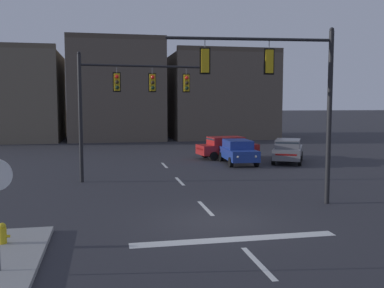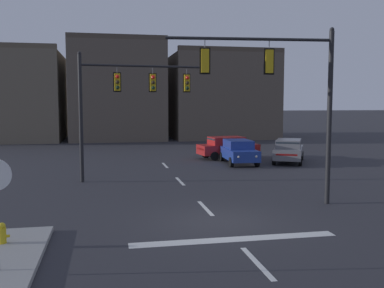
{
  "view_description": "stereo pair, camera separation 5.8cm",
  "coord_description": "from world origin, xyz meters",
  "px_view_note": "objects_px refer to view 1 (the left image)",
  "views": [
    {
      "loc": [
        -3.83,
        -14.42,
        4.13
      ],
      "look_at": [
        -0.38,
        2.82,
        2.46
      ],
      "focal_mm": 40.98,
      "sensor_mm": 36.0,
      "label": 1
    },
    {
      "loc": [
        -3.77,
        -14.43,
        4.13
      ],
      "look_at": [
        -0.38,
        2.82,
        2.46
      ],
      "focal_mm": 40.98,
      "sensor_mm": 36.0,
      "label": 2
    }
  ],
  "objects_px": {
    "car_lot_nearside": "(227,147)",
    "car_lot_farside": "(238,151)",
    "car_lot_middle": "(288,150)",
    "fire_hydrant": "(3,237)",
    "signal_mast_near_side": "(285,85)",
    "signal_mast_far_side": "(123,94)"
  },
  "relations": [
    {
      "from": "car_lot_nearside",
      "to": "car_lot_farside",
      "type": "relative_size",
      "value": 1.02
    },
    {
      "from": "car_lot_farside",
      "to": "car_lot_middle",
      "type": "bearing_deg",
      "value": -1.54
    },
    {
      "from": "car_lot_farside",
      "to": "car_lot_nearside",
      "type": "bearing_deg",
      "value": 89.02
    },
    {
      "from": "car_lot_nearside",
      "to": "fire_hydrant",
      "type": "distance_m",
      "value": 21.65
    },
    {
      "from": "car_lot_middle",
      "to": "car_lot_farside",
      "type": "bearing_deg",
      "value": 178.46
    },
    {
      "from": "signal_mast_near_side",
      "to": "signal_mast_far_side",
      "type": "distance_m",
      "value": 9.23
    },
    {
      "from": "signal_mast_near_side",
      "to": "car_lot_farside",
      "type": "bearing_deg",
      "value": 81.45
    },
    {
      "from": "signal_mast_near_side",
      "to": "car_lot_farside",
      "type": "height_order",
      "value": "signal_mast_near_side"
    },
    {
      "from": "signal_mast_far_side",
      "to": "fire_hydrant",
      "type": "relative_size",
      "value": 9.15
    },
    {
      "from": "car_lot_middle",
      "to": "signal_mast_far_side",
      "type": "bearing_deg",
      "value": -157.4
    },
    {
      "from": "car_lot_nearside",
      "to": "fire_hydrant",
      "type": "xyz_separation_m",
      "value": [
        -11.75,
        -18.17,
        -0.53
      ]
    },
    {
      "from": "fire_hydrant",
      "to": "signal_mast_near_side",
      "type": "bearing_deg",
      "value": 19.52
    },
    {
      "from": "signal_mast_far_side",
      "to": "car_lot_nearside",
      "type": "distance_m",
      "value": 11.62
    },
    {
      "from": "signal_mast_far_side",
      "to": "car_lot_farside",
      "type": "xyz_separation_m",
      "value": [
        7.83,
        4.84,
        -3.73
      ]
    },
    {
      "from": "car_lot_farside",
      "to": "fire_hydrant",
      "type": "height_order",
      "value": "car_lot_farside"
    },
    {
      "from": "signal_mast_far_side",
      "to": "fire_hydrant",
      "type": "height_order",
      "value": "signal_mast_far_side"
    },
    {
      "from": "fire_hydrant",
      "to": "signal_mast_far_side",
      "type": "bearing_deg",
      "value": 69.69
    },
    {
      "from": "signal_mast_near_side",
      "to": "car_lot_middle",
      "type": "distance_m",
      "value": 13.45
    },
    {
      "from": "car_lot_farside",
      "to": "signal_mast_far_side",
      "type": "bearing_deg",
      "value": -148.28
    },
    {
      "from": "signal_mast_near_side",
      "to": "car_lot_nearside",
      "type": "bearing_deg",
      "value": 82.91
    },
    {
      "from": "car_lot_nearside",
      "to": "fire_hydrant",
      "type": "height_order",
      "value": "car_lot_nearside"
    },
    {
      "from": "car_lot_middle",
      "to": "car_lot_nearside",
      "type": "bearing_deg",
      "value": 139.97
    }
  ]
}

